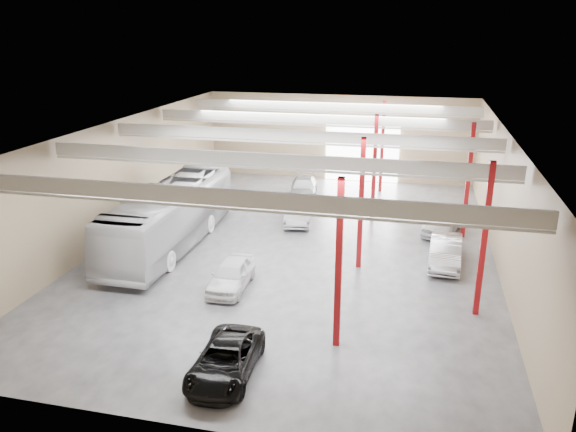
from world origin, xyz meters
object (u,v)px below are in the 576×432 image
at_px(black_sedan, 226,360).
at_px(car_row_c, 304,188).
at_px(car_row_a, 231,275).
at_px(car_right_far, 443,220).
at_px(car_row_b, 297,210).
at_px(car_right_near, 445,251).
at_px(coach_bus, 171,216).

relative_size(black_sedan, car_row_c, 0.93).
distance_m(car_row_a, car_right_far, 14.73).
relative_size(car_row_b, car_right_far, 1.03).
height_order(car_row_a, car_row_b, car_row_b).
distance_m(car_row_b, car_right_near, 10.62).
distance_m(black_sedan, car_row_b, 17.54).
xyz_separation_m(car_row_b, car_right_far, (9.28, 0.03, 0.00)).
distance_m(car_row_c, car_right_far, 11.48).
relative_size(coach_bus, car_row_a, 3.17).
height_order(car_row_a, car_right_near, car_right_near).
xyz_separation_m(car_row_b, car_row_c, (-0.73, 5.65, -0.07)).
bearing_deg(car_row_b, car_row_a, -106.68).
bearing_deg(car_right_near, coach_bus, -174.22).
distance_m(black_sedan, car_right_near, 14.79).
bearing_deg(car_right_far, car_right_near, -75.64).
height_order(car_row_b, car_right_far, car_right_far).
bearing_deg(car_row_b, car_right_near, -40.24).
xyz_separation_m(coach_bus, car_row_a, (5.21, -4.60, -1.13)).
distance_m(car_row_a, car_row_b, 10.55).
bearing_deg(car_right_far, car_row_c, 165.04).
bearing_deg(car_right_far, car_row_a, -120.01).
height_order(car_row_c, car_right_near, car_right_near).
bearing_deg(black_sedan, coach_bus, 120.53).
xyz_separation_m(coach_bus, car_row_c, (5.50, 11.54, -1.13)).
bearing_deg(coach_bus, car_right_near, 2.32).
distance_m(car_row_a, car_row_c, 16.15).
height_order(black_sedan, car_row_b, car_row_b).
bearing_deg(car_right_near, car_row_a, -149.54).
height_order(car_row_c, car_right_far, car_right_far).
bearing_deg(black_sedan, car_row_b, 91.84).
bearing_deg(car_row_c, car_right_near, -56.18).
relative_size(coach_bus, car_row_c, 2.69).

